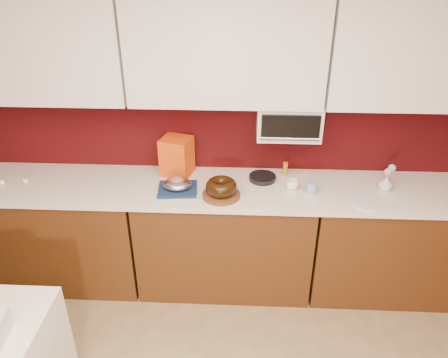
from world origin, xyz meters
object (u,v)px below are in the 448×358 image
blue_jar (312,188)px  pandoro_box (177,156)px  foil_ham_nest (177,184)px  toaster_oven (289,119)px  bundt_cake (221,187)px  flower_vase (386,183)px  coffee_mug (292,184)px

blue_jar → pandoro_box: bearing=165.4°
pandoro_box → foil_ham_nest: bearing=-66.2°
pandoro_box → blue_jar: (1.00, -0.26, -0.10)m
toaster_oven → bundt_cake: bearing=-146.8°
toaster_oven → blue_jar: bearing=-52.9°
bundt_cake → flower_vase: (1.18, 0.15, -0.02)m
toaster_oven → coffee_mug: bearing=-76.6°
foil_ham_nest → pandoro_box: 0.28m
coffee_mug → foil_ham_nest: bearing=-176.0°
coffee_mug → blue_jar: (0.13, -0.05, 0.00)m
foil_ham_nest → blue_jar: bearing=0.2°
foil_ham_nest → pandoro_box: (-0.04, 0.26, 0.09)m
pandoro_box → flower_vase: pandoro_box is taller
coffee_mug → blue_jar: size_ratio=0.99×
toaster_oven → coffee_mug: 0.47m
bundt_cake → foil_ham_nest: 0.33m
flower_vase → pandoro_box: bearing=173.3°
toaster_oven → blue_jar: toaster_oven is taller
foil_ham_nest → flower_vase: size_ratio=1.70×
foil_ham_nest → coffee_mug: bearing=4.0°
bundt_cake → pandoro_box: bearing=136.9°
toaster_oven → pandoro_box: 0.89m
flower_vase → bundt_cake: bearing=-172.7°
pandoro_box → blue_jar: bearing=1.4°
foil_ham_nest → coffee_mug: (0.83, 0.06, -0.01)m
pandoro_box → flower_vase: size_ratio=2.42×
bundt_cake → flower_vase: bundt_cake is taller
toaster_oven → flower_vase: size_ratio=3.68×
toaster_oven → bundt_cake: toaster_oven is taller
foil_ham_nest → blue_jar: 0.97m
foil_ham_nest → coffee_mug: size_ratio=2.33×
pandoro_box → coffee_mug: pandoro_box is taller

